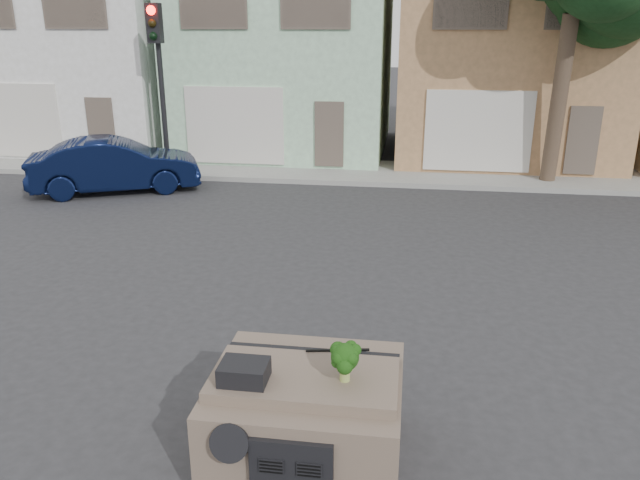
# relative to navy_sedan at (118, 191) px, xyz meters

# --- Properties ---
(ground_plane) EXTENTS (120.00, 120.00, 0.00)m
(ground_plane) POSITION_rel_navy_sedan_xyz_m (7.18, -7.47, 0.00)
(ground_plane) COLOR #303033
(ground_plane) RESTS_ON ground
(sidewalk) EXTENTS (40.00, 3.00, 0.15)m
(sidewalk) POSITION_rel_navy_sedan_xyz_m (7.18, 3.03, 0.07)
(sidewalk) COLOR gray
(sidewalk) RESTS_ON ground
(townhouse_white) EXTENTS (7.20, 8.20, 7.55)m
(townhouse_white) POSITION_rel_navy_sedan_xyz_m (-3.82, 7.03, 3.77)
(townhouse_white) COLOR white
(townhouse_white) RESTS_ON ground
(townhouse_mint) EXTENTS (7.20, 8.20, 7.55)m
(townhouse_mint) POSITION_rel_navy_sedan_xyz_m (3.68, 7.03, 3.77)
(townhouse_mint) COLOR #ABD8B2
(townhouse_mint) RESTS_ON ground
(townhouse_tan) EXTENTS (7.20, 8.20, 7.55)m
(townhouse_tan) POSITION_rel_navy_sedan_xyz_m (11.18, 7.03, 3.77)
(townhouse_tan) COLOR #AD7F54
(townhouse_tan) RESTS_ON ground
(navy_sedan) EXTENTS (4.84, 3.31, 1.51)m
(navy_sedan) POSITION_rel_navy_sedan_xyz_m (0.00, 0.00, 0.00)
(navy_sedan) COLOR #0A1332
(navy_sedan) RESTS_ON ground
(traffic_signal) EXTENTS (0.40, 0.40, 5.10)m
(traffic_signal) POSITION_rel_navy_sedan_xyz_m (0.68, 2.03, 2.55)
(traffic_signal) COLOR black
(traffic_signal) RESTS_ON ground
(tree_near) EXTENTS (4.40, 4.00, 8.50)m
(tree_near) POSITION_rel_navy_sedan_xyz_m (12.18, 2.33, 4.25)
(tree_near) COLOR #153717
(tree_near) RESTS_ON ground
(car_dashboard) EXTENTS (2.00, 1.80, 1.12)m
(car_dashboard) POSITION_rel_navy_sedan_xyz_m (7.18, -10.47, 0.56)
(car_dashboard) COLOR #6C5B4C
(car_dashboard) RESTS_ON ground
(instrument_hump) EXTENTS (0.48, 0.38, 0.20)m
(instrument_hump) POSITION_rel_navy_sedan_xyz_m (6.60, -10.82, 1.22)
(instrument_hump) COLOR black
(instrument_hump) RESTS_ON car_dashboard
(wiper_arm) EXTENTS (0.69, 0.15, 0.02)m
(wiper_arm) POSITION_rel_navy_sedan_xyz_m (7.46, -10.09, 1.13)
(wiper_arm) COLOR black
(wiper_arm) RESTS_ON car_dashboard
(broccoli) EXTENTS (0.47, 0.47, 0.42)m
(broccoli) POSITION_rel_navy_sedan_xyz_m (7.60, -10.66, 1.33)
(broccoli) COLOR #14380C
(broccoli) RESTS_ON car_dashboard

